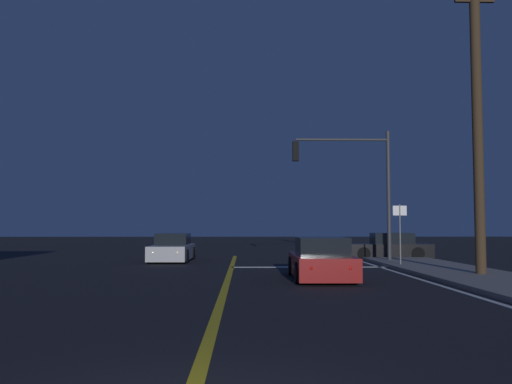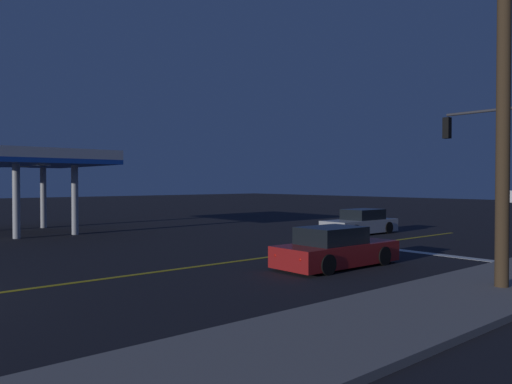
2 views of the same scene
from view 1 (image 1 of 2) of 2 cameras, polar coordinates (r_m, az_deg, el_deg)
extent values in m
cube|color=gold|center=(14.65, -3.33, -10.22)|extent=(0.20, 32.79, 0.01)
cube|color=white|center=(15.67, 19.99, -9.57)|extent=(0.16, 32.79, 0.01)
cube|color=white|center=(22.90, 5.50, -7.78)|extent=(6.37, 0.50, 0.01)
cube|color=#B2B5BA|center=(26.85, -8.72, -6.20)|extent=(1.79, 4.60, 0.68)
cube|color=black|center=(27.10, -8.63, -4.91)|extent=(1.52, 2.12, 0.60)
cylinder|color=black|center=(25.35, -7.34, -6.65)|extent=(0.23, 0.64, 0.64)
cylinder|color=black|center=(25.58, -10.99, -6.58)|extent=(0.23, 0.64, 0.64)
cylinder|color=black|center=(28.17, -6.67, -6.34)|extent=(0.23, 0.64, 0.64)
cylinder|color=black|center=(28.38, -9.96, -6.29)|extent=(0.23, 0.64, 0.64)
sphere|color=#FFF4CC|center=(24.56, -8.19, -6.27)|extent=(0.18, 0.18, 0.18)
sphere|color=#FFF4CC|center=(24.73, -10.70, -6.23)|extent=(0.18, 0.18, 0.18)
sphere|color=red|center=(29.00, -7.03, -5.86)|extent=(0.14, 0.14, 0.14)
sphere|color=red|center=(29.14, -9.16, -5.83)|extent=(0.14, 0.14, 0.14)
cube|color=maroon|center=(17.86, 6.77, -7.59)|extent=(1.84, 4.55, 0.68)
cube|color=black|center=(17.55, 6.87, -5.70)|extent=(1.56, 2.10, 0.60)
cylinder|color=black|center=(19.18, 3.76, -7.69)|extent=(0.23, 0.64, 0.64)
cylinder|color=black|center=(19.37, 8.71, -7.61)|extent=(0.23, 0.64, 0.64)
cylinder|color=black|center=(16.39, 4.48, -8.39)|extent=(0.23, 0.64, 0.64)
cylinder|color=black|center=(16.61, 10.25, -8.28)|extent=(0.23, 0.64, 0.64)
sphere|color=#FFF4CC|center=(19.98, 4.39, -6.94)|extent=(0.18, 0.18, 0.18)
sphere|color=#FFF4CC|center=(20.10, 7.55, -6.90)|extent=(0.18, 0.18, 0.18)
sphere|color=red|center=(15.60, 5.76, -7.90)|extent=(0.14, 0.14, 0.14)
sphere|color=red|center=(15.75, 9.79, -7.82)|extent=(0.14, 0.14, 0.14)
cube|color=black|center=(29.12, 13.48, -5.93)|extent=(4.42, 2.02, 0.68)
cube|color=black|center=(29.15, 13.97, -4.74)|extent=(2.06, 1.66, 0.60)
cylinder|color=black|center=(28.02, 11.16, -6.31)|extent=(0.65, 0.25, 0.64)
cylinder|color=black|center=(29.71, 10.58, -6.15)|extent=(0.65, 0.25, 0.64)
cylinder|color=black|center=(28.61, 16.51, -6.17)|extent=(0.65, 0.25, 0.64)
cylinder|color=black|center=(30.27, 15.64, -6.03)|extent=(0.65, 0.25, 0.64)
sphere|color=#FFF4CC|center=(28.17, 9.51, -5.90)|extent=(0.18, 0.18, 0.18)
sphere|color=#FFF4CC|center=(29.30, 9.18, -5.81)|extent=(0.18, 0.18, 0.18)
sphere|color=red|center=(29.09, 17.83, -5.71)|extent=(0.14, 0.14, 0.14)
sphere|color=red|center=(30.19, 17.21, -5.63)|extent=(0.14, 0.14, 0.14)
cylinder|color=#38383D|center=(25.89, 13.66, -0.48)|extent=(0.18, 0.18, 6.09)
cylinder|color=#38383D|center=(25.69, 8.93, 5.41)|extent=(4.28, 0.12, 0.12)
cube|color=black|center=(25.33, 4.15, 4.25)|extent=(0.28, 0.28, 0.90)
sphere|color=red|center=(25.37, 4.15, 4.86)|extent=(0.22, 0.22, 0.22)
sphere|color=#4C2D05|center=(25.33, 4.15, 4.25)|extent=(0.22, 0.22, 0.22)
sphere|color=#0A3814|center=(25.29, 4.16, 3.64)|extent=(0.22, 0.22, 0.22)
cylinder|color=#42301E|center=(19.77, 22.05, 7.32)|extent=(0.34, 0.34, 10.69)
cube|color=#42301E|center=(20.85, 21.79, 18.03)|extent=(1.33, 0.12, 0.12)
cylinder|color=slate|center=(23.08, 14.78, -4.46)|extent=(0.06, 0.06, 2.58)
cube|color=white|center=(23.08, 14.74, -1.88)|extent=(0.56, 0.06, 0.40)
camera|label=2|loc=(14.15, 68.48, 3.18)|focal=34.94mm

